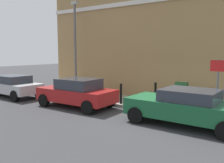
{
  "coord_description": "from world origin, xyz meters",
  "views": [
    {
      "loc": [
        -9.09,
        -3.96,
        2.73
      ],
      "look_at": [
        1.28,
        3.22,
        1.2
      ],
      "focal_mm": 38.79,
      "sensor_mm": 36.0,
      "label": 1
    }
  ],
  "objects_px": {
    "car_silver": "(11,85)",
    "utility_cabinet": "(181,95)",
    "bollard_far_kerb": "(121,93)",
    "street_sign": "(218,80)",
    "car_green": "(186,106)",
    "car_red": "(77,92)",
    "bollard_near_cabinet": "(155,91)",
    "lamppost": "(75,43)"
  },
  "relations": [
    {
      "from": "car_green",
      "to": "lamppost",
      "type": "bearing_deg",
      "value": -16.42
    },
    {
      "from": "utility_cabinet",
      "to": "street_sign",
      "type": "xyz_separation_m",
      "value": [
        -1.22,
        -1.84,
        0.98
      ]
    },
    {
      "from": "car_green",
      "to": "utility_cabinet",
      "type": "bearing_deg",
      "value": -66.27
    },
    {
      "from": "car_green",
      "to": "lamppost",
      "type": "distance_m",
      "value": 8.75
    },
    {
      "from": "bollard_far_kerb",
      "to": "street_sign",
      "type": "relative_size",
      "value": 0.45
    },
    {
      "from": "bollard_near_cabinet",
      "to": "street_sign",
      "type": "bearing_deg",
      "value": -112.19
    },
    {
      "from": "car_silver",
      "to": "car_green",
      "type": "bearing_deg",
      "value": -177.28
    },
    {
      "from": "car_green",
      "to": "lamppost",
      "type": "xyz_separation_m",
      "value": [
        2.56,
        7.96,
        2.58
      ]
    },
    {
      "from": "car_red",
      "to": "lamppost",
      "type": "bearing_deg",
      "value": -46.88
    },
    {
      "from": "utility_cabinet",
      "to": "bollard_far_kerb",
      "type": "relative_size",
      "value": 1.11
    },
    {
      "from": "car_silver",
      "to": "bollard_near_cabinet",
      "type": "relative_size",
      "value": 4.29
    },
    {
      "from": "street_sign",
      "to": "utility_cabinet",
      "type": "bearing_deg",
      "value": 56.4
    },
    {
      "from": "utility_cabinet",
      "to": "lamppost",
      "type": "bearing_deg",
      "value": 89.93
    },
    {
      "from": "car_silver",
      "to": "bollard_near_cabinet",
      "type": "height_order",
      "value": "car_silver"
    },
    {
      "from": "car_green",
      "to": "utility_cabinet",
      "type": "relative_size",
      "value": 3.8
    },
    {
      "from": "street_sign",
      "to": "car_red",
      "type": "bearing_deg",
      "value": 102.67
    },
    {
      "from": "utility_cabinet",
      "to": "bollard_far_kerb",
      "type": "distance_m",
      "value": 2.94
    },
    {
      "from": "bollard_far_kerb",
      "to": "lamppost",
      "type": "height_order",
      "value": "lamppost"
    },
    {
      "from": "bollard_far_kerb",
      "to": "lamppost",
      "type": "relative_size",
      "value": 0.18
    },
    {
      "from": "car_green",
      "to": "street_sign",
      "type": "distance_m",
      "value": 1.81
    },
    {
      "from": "car_silver",
      "to": "utility_cabinet",
      "type": "distance_m",
      "value": 10.09
    },
    {
      "from": "utility_cabinet",
      "to": "car_red",
      "type": "bearing_deg",
      "value": 120.9
    },
    {
      "from": "lamppost",
      "to": "car_silver",
      "type": "bearing_deg",
      "value": 135.06
    },
    {
      "from": "car_green",
      "to": "car_silver",
      "type": "bearing_deg",
      "value": 2.69
    },
    {
      "from": "car_red",
      "to": "car_silver",
      "type": "xyz_separation_m",
      "value": [
        -0.17,
        5.32,
        -0.04
      ]
    },
    {
      "from": "car_silver",
      "to": "bollard_far_kerb",
      "type": "relative_size",
      "value": 4.29
    },
    {
      "from": "car_green",
      "to": "car_silver",
      "type": "relative_size",
      "value": 0.98
    },
    {
      "from": "street_sign",
      "to": "lamppost",
      "type": "relative_size",
      "value": 0.4
    },
    {
      "from": "bollard_near_cabinet",
      "to": "lamppost",
      "type": "bearing_deg",
      "value": 90.95
    },
    {
      "from": "street_sign",
      "to": "lamppost",
      "type": "height_order",
      "value": "lamppost"
    },
    {
      "from": "bollard_near_cabinet",
      "to": "lamppost",
      "type": "xyz_separation_m",
      "value": [
        -0.09,
        5.51,
        2.6
      ]
    },
    {
      "from": "street_sign",
      "to": "lamppost",
      "type": "distance_m",
      "value": 8.99
    },
    {
      "from": "car_red",
      "to": "utility_cabinet",
      "type": "bearing_deg",
      "value": -149.82
    },
    {
      "from": "car_silver",
      "to": "lamppost",
      "type": "bearing_deg",
      "value": -133.46
    },
    {
      "from": "car_red",
      "to": "car_silver",
      "type": "bearing_deg",
      "value": 1.07
    },
    {
      "from": "utility_cabinet",
      "to": "car_silver",
      "type": "bearing_deg",
      "value": 106.04
    },
    {
      "from": "street_sign",
      "to": "bollard_far_kerb",
      "type": "bearing_deg",
      "value": 90.36
    },
    {
      "from": "car_silver",
      "to": "utility_cabinet",
      "type": "height_order",
      "value": "car_silver"
    },
    {
      "from": "bollard_far_kerb",
      "to": "street_sign",
      "type": "bearing_deg",
      "value": -89.64
    },
    {
      "from": "bollard_far_kerb",
      "to": "street_sign",
      "type": "height_order",
      "value": "street_sign"
    },
    {
      "from": "car_green",
      "to": "bollard_far_kerb",
      "type": "relative_size",
      "value": 4.2
    },
    {
      "from": "car_red",
      "to": "bollard_near_cabinet",
      "type": "distance_m",
      "value": 4.04
    }
  ]
}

